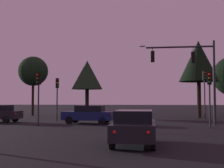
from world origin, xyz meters
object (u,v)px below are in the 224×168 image
Objects in this scene: traffic_signal_mast_arm at (192,67)px; traffic_light_corner_right at (210,88)px; traffic_light_median at (205,85)px; tree_lot_edge at (87,75)px; car_crossing_left at (89,114)px; tree_center_horizon at (33,71)px; traffic_light_corner_left at (57,91)px; tree_right_cluster at (199,61)px; traffic_light_far_side at (38,88)px; car_nearside_lane at (134,127)px.

traffic_signal_mast_arm reaches higher than traffic_light_corner_right.
tree_lot_edge reaches higher than traffic_light_median.
tree_center_horizon reaches higher than car_crossing_left.
traffic_light_median is (1.27, 7.61, 0.53)m from traffic_light_corner_right.
tree_right_cluster is (14.00, 6.25, 3.34)m from traffic_light_corner_left.
traffic_light_far_side is (-0.06, -4.91, 0.04)m from traffic_light_corner_left.
traffic_signal_mast_arm is at bearing -42.87° from tree_lot_edge.
traffic_light_far_side is 15.46m from tree_center_horizon.
traffic_signal_mast_arm is 6.07m from traffic_light_median.
tree_center_horizon reaches higher than traffic_light_far_side.
car_crossing_left is at bearing -52.13° from tree_center_horizon.
tree_center_horizon is at bearing 161.63° from traffic_light_median.
tree_right_cluster is 12.47m from tree_lot_edge.
traffic_light_far_side reaches higher than car_nearside_lane.
traffic_light_far_side is (-11.78, -2.09, -1.75)m from traffic_signal_mast_arm.
traffic_light_corner_left is at bearing -58.18° from tree_center_horizon.
tree_right_cluster reaches higher than car_crossing_left.
traffic_light_far_side is 0.48× the size of tree_right_cluster.
traffic_light_median is at bearing -18.37° from tree_center_horizon.
traffic_light_corner_left is 0.62× the size of tree_lot_edge.
tree_center_horizon is (-5.67, 14.13, 2.66)m from traffic_light_far_side.
tree_lot_edge is at bearing 101.07° from car_crossing_left.
car_crossing_left is at bearing -153.53° from traffic_light_median.
traffic_light_corner_right is at bearing -14.60° from car_crossing_left.
traffic_signal_mast_arm is 1.68× the size of traffic_light_corner_left.
car_nearside_lane is at bearing -108.49° from tree_right_cluster.
tree_center_horizon is at bearing 127.87° from car_crossing_left.
tree_center_horizon is (-5.72, 9.22, 2.70)m from traffic_light_corner_left.
traffic_light_median reaches higher than traffic_light_far_side.
tree_center_horizon is at bearing 145.38° from traffic_signal_mast_arm.
traffic_light_corner_right is at bearing -21.22° from traffic_light_corner_left.
traffic_signal_mast_arm is at bearing -13.54° from traffic_light_corner_left.
traffic_signal_mast_arm reaches higher than traffic_light_far_side.
car_nearside_lane is at bearing -49.72° from traffic_light_far_side.
car_crossing_left is 0.67× the size of tree_lot_edge.
traffic_signal_mast_arm is at bearing 67.97° from car_nearside_lane.
traffic_light_corner_right is 0.92× the size of car_crossing_left.
traffic_light_median is 1.11× the size of car_crossing_left.
traffic_light_corner_right is 0.54× the size of tree_center_horizon.
tree_lot_edge is at bearing 137.13° from traffic_signal_mast_arm.
traffic_light_far_side reaches higher than traffic_light_corner_right.
tree_center_horizon is (-9.11, 11.71, 4.72)m from car_crossing_left.
tree_lot_edge reaches higher than car_nearside_lane.
traffic_signal_mast_arm is 1.03× the size of tree_lot_edge.
car_crossing_left is 10.04m from tree_lot_edge.
traffic_signal_mast_arm reaches higher than traffic_light_median.
traffic_light_far_side is at bearing -179.89° from traffic_light_corner_right.
car_nearside_lane and car_crossing_left have the same top height.
traffic_light_median is at bearing 68.33° from car_nearside_lane.
tree_lot_edge is (-12.39, 0.32, -1.40)m from tree_right_cluster.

